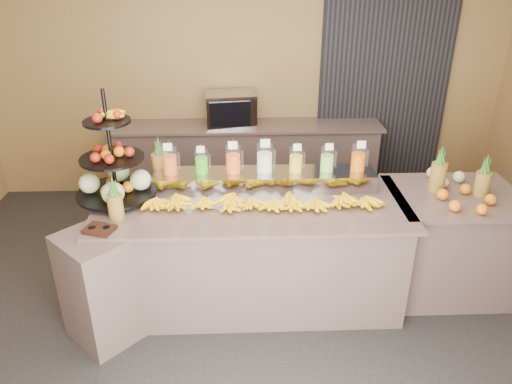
{
  "coord_description": "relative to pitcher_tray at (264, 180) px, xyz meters",
  "views": [
    {
      "loc": [
        -0.1,
        -3.22,
        2.78
      ],
      "look_at": [
        0.03,
        0.3,
        1.03
      ],
      "focal_mm": 35.0,
      "sensor_mm": 36.0,
      "label": 1
    }
  ],
  "objects": [
    {
      "name": "juice_pitcher_lemon",
      "position": [
        0.26,
        -0.0,
        0.17
      ],
      "size": [
        0.11,
        0.12,
        0.27
      ],
      "color": "silver",
      "rests_on": "pitcher_tray"
    },
    {
      "name": "juice_pitcher_orange_b",
      "position": [
        -0.26,
        -0.0,
        0.18
      ],
      "size": [
        0.13,
        0.13,
        0.31
      ],
      "color": "silver",
      "rests_on": "pitcher_tray"
    },
    {
      "name": "right_fruit_pile",
      "position": [
        1.58,
        -0.25,
        0.0
      ],
      "size": [
        0.46,
        0.44,
        0.24
      ],
      "color": "brown",
      "rests_on": "right_counter"
    },
    {
      "name": "room_envelope",
      "position": [
        0.07,
        0.21,
        0.87
      ],
      "size": [
        6.04,
        5.02,
        2.82
      ],
      "color": "olive",
      "rests_on": "ground"
    },
    {
      "name": "pineapple_left_b",
      "position": [
        -0.89,
        0.16,
        0.08
      ],
      "size": [
        0.14,
        0.14,
        0.42
      ],
      "rotation": [
        0.0,
        0.0,
        0.3
      ],
      "color": "brown",
      "rests_on": "buffet_counter"
    },
    {
      "name": "condiment_caddy",
      "position": [
        -1.23,
        -0.66,
        -0.06
      ],
      "size": [
        0.25,
        0.21,
        0.03
      ],
      "primitive_type": "cube",
      "rotation": [
        0.0,
        0.0,
        -0.33
      ],
      "color": "black",
      "rests_on": "buffet_counter"
    },
    {
      "name": "juice_pitcher_milk",
      "position": [
        -0.0,
        -0.0,
        0.18
      ],
      "size": [
        0.13,
        0.14,
        0.32
      ],
      "color": "silver",
      "rests_on": "pitcher_tray"
    },
    {
      "name": "pitcher_tray",
      "position": [
        0.0,
        0.0,
        0.0
      ],
      "size": [
        1.85,
        0.3,
        0.15
      ],
      "primitive_type": "cube",
      "color": "gray",
      "rests_on": "buffet_counter"
    },
    {
      "name": "oven_warmer",
      "position": [
        -0.3,
        1.67,
        0.11
      ],
      "size": [
        0.6,
        0.45,
        0.37
      ],
      "primitive_type": "cube",
      "rotation": [
        0.0,
        0.0,
        0.11
      ],
      "color": "gray",
      "rests_on": "back_ledge"
    },
    {
      "name": "buffet_counter",
      "position": [
        -0.23,
        -0.32,
        -0.54
      ],
      "size": [
        2.75,
        1.25,
        0.93
      ],
      "color": "gray",
      "rests_on": "ground"
    },
    {
      "name": "pineapple_left_a",
      "position": [
        -1.14,
        -0.48,
        0.05
      ],
      "size": [
        0.12,
        0.12,
        0.35
      ],
      "rotation": [
        0.0,
        0.0,
        -0.39
      ],
      "color": "brown",
      "rests_on": "buffet_counter"
    },
    {
      "name": "juice_pitcher_green",
      "position": [
        -0.52,
        -0.0,
        0.16
      ],
      "size": [
        0.11,
        0.11,
        0.27
      ],
      "color": "silver",
      "rests_on": "pitcher_tray"
    },
    {
      "name": "back_ledge",
      "position": [
        -0.11,
        1.67,
        -0.54
      ],
      "size": [
        3.1,
        0.55,
        0.93
      ],
      "color": "gray",
      "rests_on": "ground"
    },
    {
      "name": "ground",
      "position": [
        -0.11,
        -0.58,
        -1.01
      ],
      "size": [
        6.0,
        6.0,
        0.0
      ],
      "primitive_type": "plane",
      "color": "black",
      "rests_on": "ground"
    },
    {
      "name": "banana_heap",
      "position": [
        -0.05,
        -0.31,
        -0.01
      ],
      "size": [
        1.88,
        0.17,
        0.16
      ],
      "color": "#F2AC0C",
      "rests_on": "buffet_counter"
    },
    {
      "name": "fruit_stand",
      "position": [
        -1.17,
        -0.14,
        0.15
      ],
      "size": [
        0.7,
        0.7,
        0.9
      ],
      "rotation": [
        0.0,
        0.0,
        0.1
      ],
      "color": "black",
      "rests_on": "buffet_counter"
    },
    {
      "name": "juice_pitcher_orange_c",
      "position": [
        0.78,
        -0.0,
        0.17
      ],
      "size": [
        0.12,
        0.13,
        0.29
      ],
      "color": "silver",
      "rests_on": "pitcher_tray"
    },
    {
      "name": "juice_pitcher_lime",
      "position": [
        0.52,
        -0.0,
        0.17
      ],
      "size": [
        0.11,
        0.12,
        0.27
      ],
      "color": "silver",
      "rests_on": "pitcher_tray"
    },
    {
      "name": "right_counter",
      "position": [
        1.59,
        -0.18,
        -0.54
      ],
      "size": [
        1.08,
        0.88,
        0.93
      ],
      "color": "gray",
      "rests_on": "ground"
    },
    {
      "name": "juice_pitcher_orange_a",
      "position": [
        -0.78,
        -0.0,
        0.18
      ],
      "size": [
        0.12,
        0.13,
        0.3
      ],
      "color": "silver",
      "rests_on": "pitcher_tray"
    }
  ]
}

